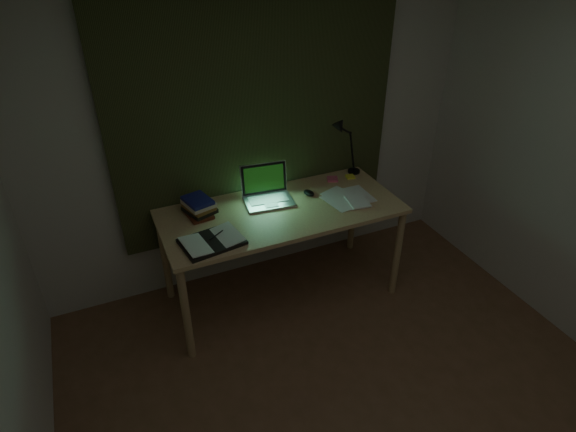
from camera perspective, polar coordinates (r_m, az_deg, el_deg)
name	(u,v)px	position (r m, az deg, el deg)	size (l,w,h in m)	color
wall_back	(257,131)	(3.72, -3.74, 10.04)	(3.50, 0.00, 2.50)	beige
curtain	(258,107)	(3.61, -3.63, 12.77)	(2.20, 0.06, 2.00)	#2A2F17
desk	(282,254)	(3.75, -0.74, -4.51)	(1.77, 0.77, 0.81)	tan
laptop	(269,188)	(3.56, -2.30, 3.39)	(0.36, 0.40, 0.26)	silver
open_textbook	(212,241)	(3.20, -9.01, -2.95)	(0.39, 0.28, 0.03)	silver
book_stack	(198,206)	(3.49, -10.60, 1.13)	(0.18, 0.21, 0.14)	silver
loose_papers	(351,202)	(3.64, 7.46, 1.68)	(0.32, 0.34, 0.02)	white
mouse	(309,193)	(3.71, 2.48, 2.75)	(0.06, 0.10, 0.04)	black
sticky_yellow	(350,177)	(4.00, 7.38, 4.65)	(0.07, 0.07, 0.01)	#FEFA35
sticky_pink	(332,179)	(3.95, 5.29, 4.38)	(0.08, 0.08, 0.02)	#F76083
desk_lamp	(356,142)	(3.98, 8.09, 8.65)	(0.36, 0.28, 0.54)	black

